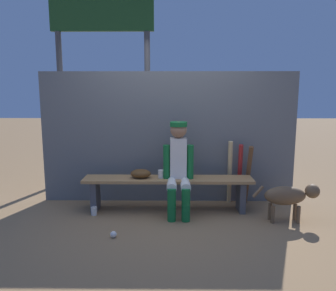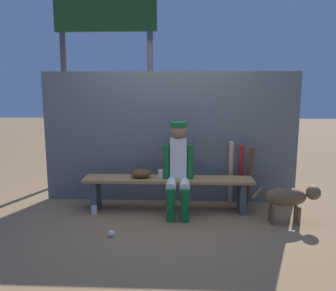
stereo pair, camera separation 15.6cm
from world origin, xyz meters
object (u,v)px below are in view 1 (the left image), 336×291
object	(u,v)px
dugout_bench	(168,185)
cup_on_ground	(94,211)
baseball_glove	(141,174)
dog	(289,196)
bat_wood_natural	(230,172)
player_seated	(179,165)
baseball	(113,234)
scoreboard	(106,32)
bat_wood_dark	(248,175)
cup_on_bench	(161,174)
bat_aluminum_red	(240,174)

from	to	relation	value
dugout_bench	cup_on_ground	world-z (taller)	dugout_bench
baseball_glove	dog	bearing A→B (deg)	-11.01
baseball_glove	bat_wood_natural	xyz separation A→B (m)	(1.27, 0.31, -0.06)
player_seated	baseball	world-z (taller)	player_seated
baseball_glove	cup_on_ground	world-z (taller)	baseball_glove
dugout_bench	scoreboard	world-z (taller)	scoreboard
dugout_bench	bat_wood_dark	xyz separation A→B (m)	(1.15, 0.26, 0.08)
bat_wood_dark	scoreboard	distance (m)	3.31
player_seated	scoreboard	xyz separation A→B (m)	(-1.21, 1.53, 1.93)
dugout_bench	dog	xyz separation A→B (m)	(1.54, -0.37, -0.02)
cup_on_bench	bat_wood_dark	bearing A→B (deg)	11.54
bat_wood_natural	bat_wood_dark	bearing A→B (deg)	-10.53
cup_on_bench	bat_wood_natural	bearing A→B (deg)	16.95
dugout_bench	player_seated	distance (m)	0.36
baseball_glove	cup_on_bench	xyz separation A→B (m)	(0.28, 0.00, -0.01)
dugout_bench	bat_wood_natural	size ratio (longest dim) A/B	2.46
dog	scoreboard	bearing A→B (deg)	145.47
cup_on_bench	dog	distance (m)	1.68
baseball_glove	baseball	size ratio (longest dim) A/B	3.78
dog	baseball	bearing A→B (deg)	-166.80
dugout_bench	baseball	bearing A→B (deg)	-124.86
bat_wood_dark	cup_on_bench	xyz separation A→B (m)	(-1.25, -0.25, 0.08)
bat_aluminum_red	baseball_glove	bearing A→B (deg)	-166.89
dugout_bench	player_seated	size ratio (longest dim) A/B	1.87
bat_wood_natural	scoreboard	bearing A→B (deg)	150.42
bat_aluminum_red	player_seated	bearing A→B (deg)	-154.14
bat_wood_natural	cup_on_ground	world-z (taller)	bat_wood_natural
cup_on_ground	player_seated	bearing A→B (deg)	3.80
dugout_bench	cup_on_ground	xyz separation A→B (m)	(-0.99, -0.18, -0.30)
bat_aluminum_red	bat_wood_dark	bearing A→B (deg)	-34.38
bat_aluminum_red	cup_on_bench	xyz separation A→B (m)	(-1.14, -0.33, 0.08)
baseball_glove	scoreboard	size ratio (longest dim) A/B	0.07
bat_wood_natural	bat_aluminum_red	size ratio (longest dim) A/B	1.06
bat_wood_natural	dog	world-z (taller)	bat_wood_natural
bat_wood_dark	dog	size ratio (longest dim) A/B	1.05
bat_wood_natural	scoreboard	xyz separation A→B (m)	(-1.96, 1.11, 2.14)
bat_aluminum_red	bat_wood_natural	bearing A→B (deg)	-170.88
dugout_bench	cup_on_bench	bearing A→B (deg)	177.39
bat_aluminum_red	cup_on_ground	size ratio (longest dim) A/B	8.08
scoreboard	dugout_bench	bearing A→B (deg)	-53.08
cup_on_ground	cup_on_bench	bearing A→B (deg)	11.84
player_seated	bat_aluminum_red	xyz separation A→B (m)	(0.90, 0.44, -0.23)
dugout_bench	bat_aluminum_red	xyz separation A→B (m)	(1.04, 0.33, 0.08)
player_seated	bat_wood_dark	xyz separation A→B (m)	(1.01, 0.37, -0.23)
bat_wood_dark	baseball	size ratio (longest dim) A/B	11.99
baseball	scoreboard	xyz separation A→B (m)	(-0.46, 2.29, 2.57)
bat_wood_dark	cup_on_bench	size ratio (longest dim) A/B	8.06
bat_wood_dark	scoreboard	size ratio (longest dim) A/B	0.24
dugout_bench	bat_wood_dark	world-z (taller)	bat_wood_dark
baseball	cup_on_bench	bearing A→B (deg)	59.72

